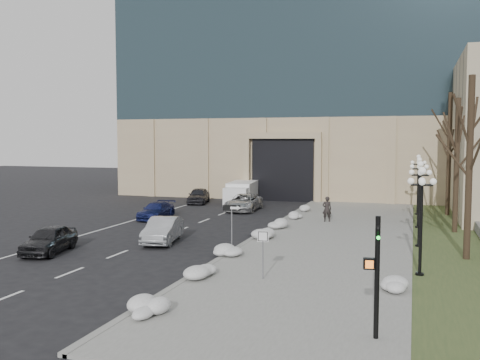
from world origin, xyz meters
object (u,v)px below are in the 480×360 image
(keep_sign, at_px, (263,244))
(lamppost_a, at_px, (421,206))
(car_d, at_px, (244,202))
(lamppost_d, at_px, (418,176))
(one_way_sign, at_px, (235,214))
(car_c, at_px, (156,211))
(lamppost_b, at_px, (420,192))
(traffic_signal, at_px, (376,280))
(box_truck, at_px, (242,193))
(lamppost_c, at_px, (419,183))
(car_e, at_px, (199,196))
(car_a, at_px, (49,239))
(pedestrian, at_px, (327,209))
(car_b, at_px, (163,230))

(keep_sign, xyz_separation_m, lamppost_a, (6.23, 2.77, 1.50))
(car_d, distance_m, lamppost_d, 13.99)
(one_way_sign, bearing_deg, lamppost_d, 52.69)
(car_c, distance_m, lamppost_b, 19.48)
(one_way_sign, xyz_separation_m, traffic_signal, (7.72, -10.07, -0.27))
(box_truck, distance_m, lamppost_c, 18.45)
(car_e, bearing_deg, lamppost_b, -50.77)
(box_truck, xyz_separation_m, lamppost_a, (15.44, -22.87, 2.11))
(lamppost_c, bearing_deg, car_a, -143.20)
(pedestrian, xyz_separation_m, box_truck, (-9.33, 9.25, -0.06))
(keep_sign, bearing_deg, box_truck, 101.62)
(car_e, relative_size, keep_sign, 1.96)
(one_way_sign, height_order, lamppost_a, lamppost_a)
(pedestrian, height_order, lamppost_c, lamppost_c)
(car_e, distance_m, lamppost_a, 29.22)
(pedestrian, xyz_separation_m, lamppost_b, (6.11, -7.12, 2.06))
(lamppost_d, bearing_deg, one_way_sign, -117.19)
(pedestrian, bearing_deg, lamppost_a, 95.13)
(one_way_sign, bearing_deg, keep_sign, -69.06)
(lamppost_a, bearing_deg, car_a, -177.65)
(pedestrian, distance_m, lamppost_c, 6.48)
(car_b, xyz_separation_m, lamppost_d, (13.98, 15.88, 2.35))
(car_d, bearing_deg, lamppost_a, -55.31)
(keep_sign, bearing_deg, pedestrian, 81.46)
(car_e, height_order, one_way_sign, one_way_sign)
(car_a, height_order, traffic_signal, traffic_signal)
(car_b, xyz_separation_m, keep_sign, (7.75, -6.39, 0.86))
(car_b, relative_size, one_way_sign, 1.70)
(one_way_sign, bearing_deg, lamppost_b, 16.85)
(keep_sign, relative_size, lamppost_a, 0.45)
(box_truck, xyz_separation_m, one_way_sign, (6.40, -20.97, 1.16))
(pedestrian, relative_size, traffic_signal, 0.48)
(car_c, height_order, box_truck, box_truck)
(box_truck, relative_size, lamppost_c, 1.35)
(car_d, height_order, keep_sign, keep_sign)
(lamppost_a, bearing_deg, car_e, 131.51)
(car_c, xyz_separation_m, lamppost_d, (18.58, 7.68, 2.46))
(car_a, relative_size, one_way_sign, 1.63)
(car_c, xyz_separation_m, lamppost_b, (18.58, -5.32, 2.46))
(box_truck, relative_size, traffic_signal, 1.73)
(one_way_sign, relative_size, lamppost_a, 0.54)
(one_way_sign, distance_m, lamppost_a, 9.29)
(car_b, relative_size, car_c, 1.04)
(lamppost_b, bearing_deg, lamppost_d, 90.00)
(box_truck, bearing_deg, lamppost_b, -52.98)
(car_a, distance_m, car_c, 12.58)
(lamppost_b, xyz_separation_m, lamppost_c, (0.00, 6.50, 0.00))
(keep_sign, bearing_deg, one_way_sign, 112.92)
(traffic_signal, xyz_separation_m, lamppost_d, (1.32, 27.67, 1.22))
(car_b, distance_m, one_way_sign, 5.42)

